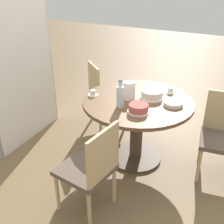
# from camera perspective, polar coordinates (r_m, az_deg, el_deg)

# --- Properties ---
(ground_plane) EXTENTS (14.00, 14.00, 0.00)m
(ground_plane) POSITION_cam_1_polar(r_m,az_deg,el_deg) (3.28, 4.74, -9.18)
(ground_plane) COLOR brown
(dining_table) EXTENTS (1.15, 1.15, 0.73)m
(dining_table) POSITION_cam_1_polar(r_m,az_deg,el_deg) (2.98, 5.14, -0.69)
(dining_table) COLOR #473828
(dining_table) RESTS_ON ground_plane
(chair_a) EXTENTS (0.59, 0.59, 0.86)m
(chair_a) POSITION_cam_1_polar(r_m,az_deg,el_deg) (3.72, -1.66, 3.87)
(chair_a) COLOR tan
(chair_a) RESTS_ON ground_plane
(chair_b) EXTENTS (0.48, 0.48, 0.86)m
(chair_b) POSITION_cam_1_polar(r_m,az_deg,el_deg) (2.40, -4.36, -11.20)
(chair_b) COLOR tan
(chair_b) RESTS_ON ground_plane
(chair_c) EXTENTS (0.47, 0.47, 0.86)m
(chair_c) POSITION_cam_1_polar(r_m,az_deg,el_deg) (3.03, 21.58, -4.18)
(chair_c) COLOR tan
(chair_c) RESTS_ON ground_plane
(bookshelf) EXTENTS (1.08, 0.28, 1.83)m
(bookshelf) POSITION_cam_1_polar(r_m,az_deg,el_deg) (3.48, -19.04, 8.52)
(bookshelf) COLOR silver
(bookshelf) RESTS_ON ground_plane
(coffee_pot) EXTENTS (0.12, 0.12, 0.22)m
(coffee_pot) POSITION_cam_1_polar(r_m,az_deg,el_deg) (2.88, 3.53, 4.54)
(coffee_pot) COLOR white
(coffee_pot) RESTS_ON dining_table
(water_bottle) EXTENTS (0.07, 0.07, 0.28)m
(water_bottle) POSITION_cam_1_polar(r_m,az_deg,el_deg) (2.70, 1.69, 3.27)
(water_bottle) COLOR silver
(water_bottle) RESTS_ON dining_table
(cake_main) EXTENTS (0.26, 0.26, 0.09)m
(cake_main) POSITION_cam_1_polar(r_m,az_deg,el_deg) (2.94, 8.12, 3.58)
(cake_main) COLOR white
(cake_main) RESTS_ON dining_table
(cake_second) EXTENTS (0.22, 0.22, 0.08)m
(cake_second) POSITION_cam_1_polar(r_m,az_deg,el_deg) (2.64, 5.42, 0.73)
(cake_second) COLOR white
(cake_second) RESTS_ON dining_table
(cup_a) EXTENTS (0.11, 0.11, 0.06)m
(cup_a) POSITION_cam_1_polar(r_m,az_deg,el_deg) (3.12, 11.81, 4.29)
(cup_a) COLOR white
(cup_a) RESTS_ON dining_table
(cup_b) EXTENTS (0.11, 0.11, 0.06)m
(cup_b) POSITION_cam_1_polar(r_m,az_deg,el_deg) (2.99, -3.88, 3.83)
(cup_b) COLOR white
(cup_b) RESTS_ON dining_table
(cup_c) EXTENTS (0.11, 0.11, 0.06)m
(cup_c) POSITION_cam_1_polar(r_m,az_deg,el_deg) (3.17, 3.15, 5.29)
(cup_c) COLOR white
(cup_c) RESTS_ON dining_table
(plate_stack) EXTENTS (0.19, 0.19, 0.04)m
(plate_stack) POSITION_cam_1_polar(r_m,az_deg,el_deg) (2.84, 12.36, 1.74)
(plate_stack) COLOR white
(plate_stack) RESTS_ON dining_table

